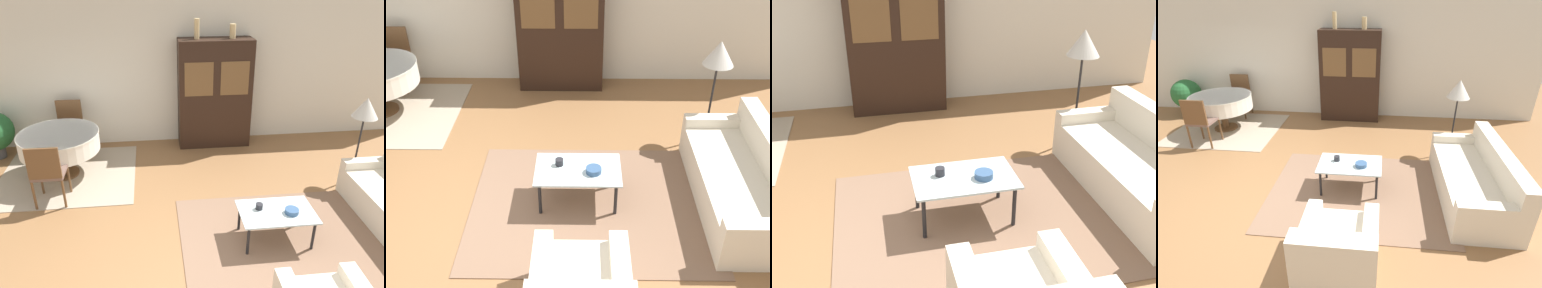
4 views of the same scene
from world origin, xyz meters
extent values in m
plane|color=brown|center=(0.00, 0.00, 0.00)|extent=(14.00, 14.00, 0.00)
cube|color=brown|center=(1.28, 0.41, 0.01)|extent=(2.62, 2.08, 0.01)
cube|color=gray|center=(-1.73, 2.39, 0.01)|extent=(2.17, 1.90, 0.01)
cube|color=beige|center=(2.86, 0.49, 0.21)|extent=(0.85, 2.02, 0.42)
cube|color=beige|center=(2.86, 1.42, 0.48)|extent=(0.85, 0.16, 0.12)
cube|color=beige|center=(0.85, -0.98, 0.47)|extent=(0.16, 0.90, 0.12)
cube|color=beige|center=(1.50, -0.98, 0.47)|extent=(0.16, 0.90, 0.12)
cylinder|color=black|center=(0.74, 0.26, 0.21)|extent=(0.04, 0.04, 0.40)
cylinder|color=black|center=(1.53, 0.26, 0.21)|extent=(0.04, 0.04, 0.40)
cylinder|color=black|center=(0.74, 0.72, 0.21)|extent=(0.04, 0.04, 0.40)
cylinder|color=black|center=(1.53, 0.72, 0.21)|extent=(0.04, 0.04, 0.40)
cube|color=silver|center=(1.14, 0.49, 0.42)|extent=(0.92, 0.58, 0.02)
cube|color=black|center=(0.83, 3.35, 0.99)|extent=(1.31, 0.45, 1.98)
cube|color=brown|center=(0.52, 3.12, 1.34)|extent=(0.50, 0.01, 0.59)
cube|color=brown|center=(1.15, 3.12, 1.34)|extent=(0.50, 0.01, 0.59)
cylinder|color=brown|center=(-1.60, 3.00, 0.23)|extent=(0.04, 0.04, 0.45)
cylinder|color=brown|center=(-1.60, 3.40, 0.23)|extent=(0.04, 0.04, 0.45)
cylinder|color=brown|center=(-2.00, 3.40, 0.23)|extent=(0.04, 0.04, 0.45)
cube|color=brown|center=(-1.80, 3.20, 0.48)|extent=(0.44, 0.44, 0.04)
cube|color=brown|center=(-1.80, 3.40, 0.73)|extent=(0.44, 0.04, 0.46)
cylinder|color=black|center=(2.82, 1.75, 0.01)|extent=(0.28, 0.28, 0.02)
cylinder|color=black|center=(2.82, 1.75, 0.56)|extent=(0.03, 0.03, 1.08)
cone|color=beige|center=(2.82, 1.75, 1.23)|extent=(0.37, 0.37, 0.30)
cylinder|color=#232328|center=(0.93, 0.56, 0.47)|extent=(0.09, 0.09, 0.08)
cylinder|color=#33517A|center=(1.30, 0.43, 0.46)|extent=(0.17, 0.17, 0.06)
camera|label=1|loc=(-0.31, -3.10, 3.15)|focal=35.00mm
camera|label=2|loc=(1.18, -3.33, 3.32)|focal=42.00mm
camera|label=3|loc=(0.36, -2.85, 2.44)|focal=42.00mm
camera|label=4|loc=(1.54, -3.24, 2.64)|focal=28.00mm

